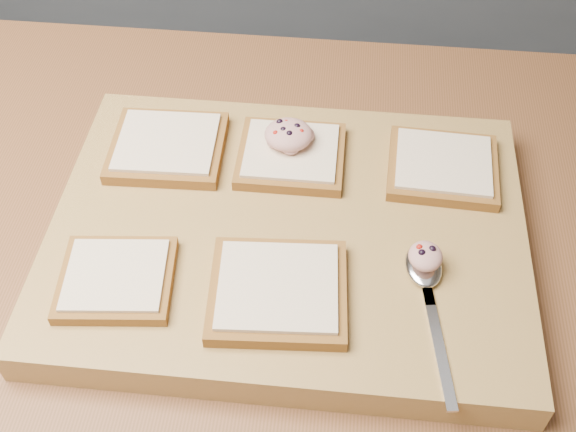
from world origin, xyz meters
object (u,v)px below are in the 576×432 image
object	(u,v)px
tuna_salad_dollop	(289,134)
spoon	(425,277)
cutting_board	(288,235)
bread_far_center	(291,155)

from	to	relation	value
tuna_salad_dollop	spoon	distance (m)	0.22
tuna_salad_dollop	spoon	size ratio (longest dim) A/B	0.30
cutting_board	bread_far_center	distance (m)	0.10
tuna_salad_dollop	cutting_board	bearing A→B (deg)	-84.45
cutting_board	tuna_salad_dollop	size ratio (longest dim) A/B	9.18
bread_far_center	spoon	distance (m)	0.21
bread_far_center	spoon	xyz separation A→B (m)	(0.15, -0.15, -0.00)
spoon	bread_far_center	bearing A→B (deg)	133.62
cutting_board	spoon	distance (m)	0.15
spoon	tuna_salad_dollop	bearing A→B (deg)	132.49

